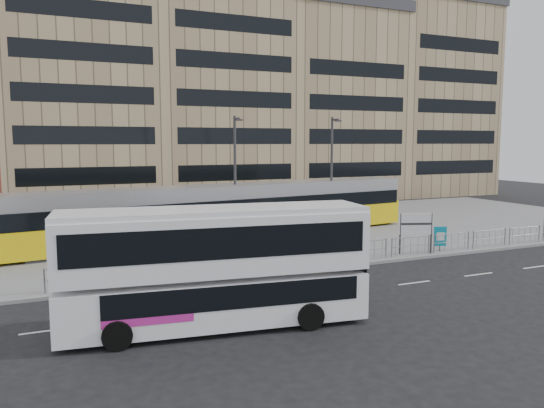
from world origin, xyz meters
name	(u,v)px	position (x,y,z in m)	size (l,w,h in m)	color
ground	(334,269)	(0.00, 0.00, 0.00)	(120.00, 120.00, 0.00)	black
plaza	(251,232)	(0.00, 12.00, 0.07)	(64.00, 24.00, 0.15)	slate
kerb	(334,267)	(0.00, 0.05, 0.07)	(64.00, 0.25, 0.17)	gray
building_row	(190,84)	(1.55, 34.27, 12.91)	(70.40, 18.40, 31.20)	brown
pedestrian_barrier	(362,246)	(2.00, 0.50, 0.98)	(32.07, 0.07, 1.10)	gray
road_markings	(397,285)	(1.00, -4.00, 0.01)	(62.00, 0.12, 0.01)	white
double_decker_bus	(216,263)	(-8.39, -5.99, 2.33)	(11.00, 3.82, 4.31)	white
tram	(212,213)	(-3.65, 9.73, 1.97)	(30.90, 6.88, 3.63)	yellow
station_sign	(416,226)	(5.88, 0.80, 1.79)	(1.97, 0.76, 2.37)	#2D2D30
ad_panel	(440,237)	(7.71, 0.81, 1.00)	(0.76, 0.28, 1.46)	#2D2D30
pedestrian	(330,226)	(3.52, 6.66, 1.05)	(0.65, 0.43, 1.79)	black
traffic_light_west	(219,231)	(-5.74, 1.81, 2.12)	(0.18, 0.21, 3.10)	#2D2D30
lamp_post_west	(235,172)	(-1.97, 9.82, 4.62)	(0.45, 1.04, 8.19)	#2D2D30
lamp_post_east	(332,169)	(5.69, 10.23, 4.66)	(0.45, 1.04, 8.27)	#2D2D30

